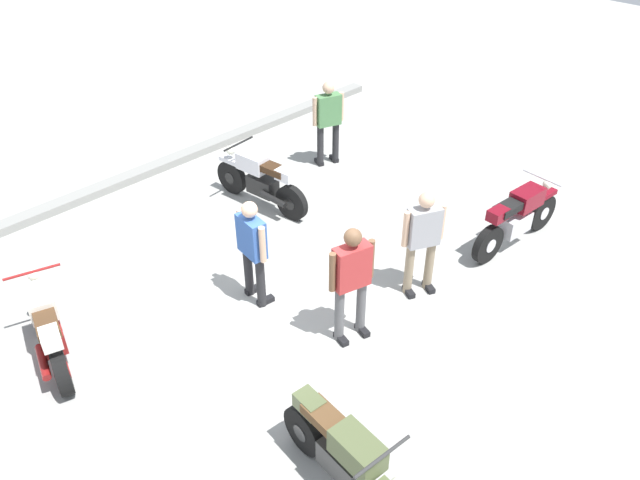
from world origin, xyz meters
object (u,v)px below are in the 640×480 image
object	(u,v)px
person_in_green_shirt	(328,118)
person_in_blue_shirt	(252,246)
motorcycle_olive_vintage	(346,458)
motorcycle_cream_vintage	(49,328)
motorcycle_silver_cruiser	(261,180)
person_in_red_shirt	(352,277)
motorcycle_maroon_cruiser	(517,217)
person_in_gray_shirt	(423,237)

from	to	relation	value
person_in_green_shirt	person_in_blue_shirt	bearing A→B (deg)	139.98
motorcycle_olive_vintage	motorcycle_cream_vintage	bearing A→B (deg)	-157.07
motorcycle_silver_cruiser	person_in_blue_shirt	bearing A→B (deg)	130.96
person_in_red_shirt	person_in_green_shirt	bearing A→B (deg)	153.24
person_in_red_shirt	motorcycle_maroon_cruiser	bearing A→B (deg)	98.05
motorcycle_maroon_cruiser	person_in_green_shirt	world-z (taller)	person_in_green_shirt
motorcycle_olive_vintage	person_in_green_shirt	distance (m)	7.30
motorcycle_olive_vintage	person_in_green_shirt	world-z (taller)	person_in_green_shirt
person_in_gray_shirt	person_in_green_shirt	bearing A→B (deg)	178.85
person_in_blue_shirt	motorcycle_olive_vintage	bearing A→B (deg)	-106.15
person_in_blue_shirt	person_in_green_shirt	distance (m)	4.34
person_in_green_shirt	person_in_red_shirt	bearing A→B (deg)	157.44
motorcycle_cream_vintage	person_in_blue_shirt	size ratio (longest dim) A/B	1.15
person_in_red_shirt	person_in_gray_shirt	size ratio (longest dim) A/B	1.03
person_in_gray_shirt	person_in_blue_shirt	bearing A→B (deg)	-103.83
motorcycle_olive_vintage	motorcycle_silver_cruiser	bearing A→B (deg)	153.41
person_in_red_shirt	motorcycle_olive_vintage	bearing A→B (deg)	-33.00
person_in_blue_shirt	person_in_green_shirt	xyz separation A→B (m)	(3.75, 2.19, 0.03)
motorcycle_silver_cruiser	person_in_green_shirt	distance (m)	2.05
motorcycle_maroon_cruiser	person_in_gray_shirt	xyz separation A→B (m)	(-2.04, 0.39, 0.43)
motorcycle_silver_cruiser	person_in_red_shirt	world-z (taller)	person_in_red_shirt
motorcycle_olive_vintage	person_in_green_shirt	bearing A→B (deg)	141.24
motorcycle_maroon_cruiser	person_in_gray_shirt	world-z (taller)	person_in_gray_shirt
motorcycle_maroon_cruiser	person_in_blue_shirt	world-z (taller)	person_in_blue_shirt
motorcycle_cream_vintage	motorcycle_olive_vintage	bearing A→B (deg)	-145.82
motorcycle_olive_vintage	person_in_red_shirt	world-z (taller)	person_in_red_shirt
motorcycle_cream_vintage	motorcycle_olive_vintage	size ratio (longest dim) A/B	0.98
person_in_red_shirt	person_in_green_shirt	size ratio (longest dim) A/B	1.01
motorcycle_maroon_cruiser	person_in_green_shirt	size ratio (longest dim) A/B	1.22
motorcycle_maroon_cruiser	person_in_green_shirt	xyz separation A→B (m)	(-0.13, 4.12, 0.46)
motorcycle_silver_cruiser	person_in_blue_shirt	world-z (taller)	person_in_blue_shirt
motorcycle_silver_cruiser	person_in_blue_shirt	xyz separation A→B (m)	(-1.77, -1.92, 0.42)
motorcycle_maroon_cruiser	motorcycle_olive_vintage	xyz separation A→B (m)	(-5.22, -1.10, -0.03)
motorcycle_cream_vintage	person_in_red_shirt	world-z (taller)	person_in_red_shirt
person_in_red_shirt	person_in_green_shirt	distance (m)	4.95
motorcycle_cream_vintage	person_in_gray_shirt	xyz separation A→B (m)	(4.44, -2.52, 0.47)
person_in_blue_shirt	motorcycle_maroon_cruiser	bearing A→B (deg)	-18.76
person_in_blue_shirt	person_in_gray_shirt	xyz separation A→B (m)	(1.84, -1.54, 0.01)
person_in_red_shirt	person_in_gray_shirt	distance (m)	1.42
person_in_blue_shirt	person_in_red_shirt	xyz separation A→B (m)	(0.42, -1.47, 0.05)
motorcycle_cream_vintage	motorcycle_silver_cruiser	xyz separation A→B (m)	(4.36, 0.93, 0.03)
motorcycle_maroon_cruiser	motorcycle_olive_vintage	distance (m)	5.33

